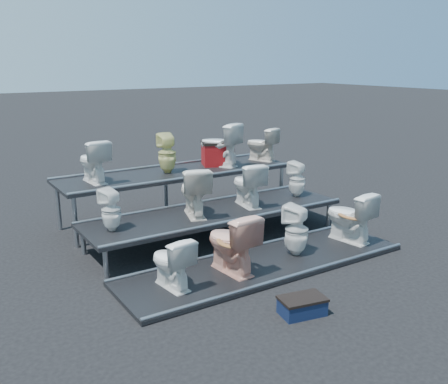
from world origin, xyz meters
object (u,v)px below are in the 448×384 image
toilet_9 (167,153)px  red_crate (218,154)px  toilet_7 (297,179)px  toilet_8 (93,161)px  toilet_0 (171,262)px  toilet_2 (296,230)px  toilet_3 (349,216)px  toilet_11 (261,144)px  toilet_4 (111,210)px  step_stool (302,307)px  toilet_5 (194,191)px  toilet_1 (231,242)px  toilet_6 (248,184)px  toilet_10 (219,145)px

toilet_9 → red_crate: bearing=-167.3°
toilet_7 → toilet_8: toilet_8 is taller
toilet_0 → toilet_2: (1.98, 0.00, 0.04)m
toilet_3 → toilet_11: size_ratio=1.23×
toilet_0 → red_crate: red_crate is taller
toilet_4 → toilet_8: bearing=-116.9°
toilet_0 → step_stool: (0.97, -1.30, -0.30)m
toilet_3 → red_crate: red_crate is taller
toilet_5 → toilet_1: bearing=99.9°
toilet_8 → red_crate: 2.40m
toilet_6 → toilet_8: (-2.10, 1.30, 0.39)m
toilet_3 → step_stool: 2.47m
red_crate → toilet_11: bearing=15.3°
toilet_1 → red_crate: red_crate is taller
toilet_3 → red_crate: size_ratio=1.42×
toilet_11 → red_crate: (-0.94, 0.09, -0.12)m
toilet_0 → toilet_9: bearing=-121.9°
toilet_2 → toilet_0: bearing=-23.5°
toilet_3 → toilet_11: 2.71m
toilet_1 → toilet_6: bearing=-136.5°
toilet_0 → toilet_1: size_ratio=0.81×
toilet_1 → toilet_2: (1.11, 0.00, -0.04)m
red_crate → toilet_6: bearing=-81.0°
red_crate → step_stool: red_crate is taller
toilet_1 → toilet_11: 3.61m
toilet_5 → toilet_8: bearing=-31.9°
toilet_4 → toilet_5: 1.32m
toilet_2 → toilet_5: bearing=-77.9°
toilet_5 → step_stool: size_ratio=1.55×
toilet_5 → step_stool: (-0.08, -2.60, -0.75)m
toilet_0 → toilet_8: 2.73m
toilet_5 → step_stool: toilet_5 is taller
toilet_5 → toilet_6: size_ratio=1.06×
toilet_0 → toilet_11: toilet_11 is taller
toilet_1 → toilet_10: toilet_10 is taller
toilet_2 → toilet_8: 3.40m
toilet_1 → toilet_3: toilet_1 is taller
toilet_6 → step_stool: 2.91m
toilet_0 → toilet_3: (3.04, 0.00, 0.06)m
toilet_2 → step_stool: 1.68m
toilet_1 → red_crate: bearing=-123.1°
toilet_0 → toilet_7: bearing=-163.5°
toilet_7 → toilet_8: (-3.15, 1.30, 0.44)m
toilet_1 → toilet_10: (1.44, 2.60, 0.79)m
toilet_1 → toilet_3: size_ratio=1.03×
toilet_4 → toilet_5: (1.32, 0.00, 0.08)m
toilet_3 → toilet_8: toilet_8 is taller
toilet_11 → toilet_0: bearing=18.5°
toilet_2 → toilet_4: size_ratio=1.23×
toilet_6 → toilet_11: toilet_11 is taller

